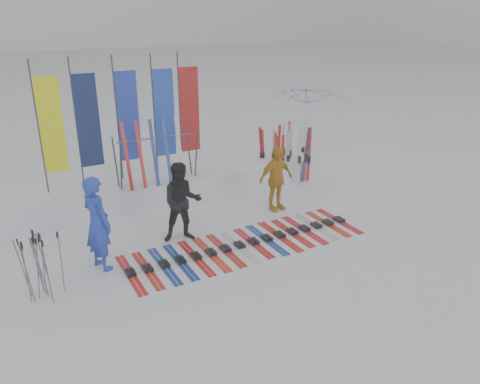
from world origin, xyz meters
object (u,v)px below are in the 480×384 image
person_black (182,202)px  ski_rack (156,153)px  tent_canopy (307,124)px  person_blue (97,223)px  person_yellow (276,179)px  ski_row (246,244)px

person_black → ski_rack: 2.37m
tent_canopy → ski_rack: size_ratio=1.38×
person_blue → tent_canopy: bearing=-84.1°
person_yellow → tent_canopy: tent_canopy is taller
person_black → person_blue: bearing=-154.1°
person_black → ski_row: (1.09, -0.92, -0.86)m
person_blue → person_yellow: person_blue is taller
person_black → tent_canopy: 6.94m
ski_row → tent_canopy: bearing=42.9°
person_black → tent_canopy: bearing=46.7°
person_yellow → tent_canopy: 4.50m
person_yellow → ski_row: (-1.63, -1.38, -0.80)m
person_yellow → person_blue: bearing=-173.5°
person_black → person_yellow: bearing=25.2°
person_blue → person_yellow: 4.68m
tent_canopy → ski_row: bearing=-137.1°
person_yellow → ski_rack: (-2.47, 1.85, 0.55)m
tent_canopy → ski_rack: (-5.68, -1.27, 0.12)m
person_yellow → tent_canopy: (3.21, 3.12, 0.43)m
person_black → person_yellow: person_black is taller
ski_row → ski_rack: (-0.84, 3.23, 1.35)m
person_yellow → ski_rack: size_ratio=0.82×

